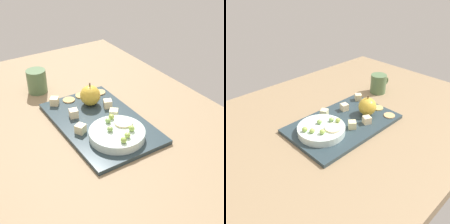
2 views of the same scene
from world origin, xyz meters
The scene contains 21 objects.
table centered at (0.00, 0.00, 2.21)cm, with size 127.75×88.61×4.41cm, color #8F7555.
platter centered at (-1.43, -3.74, 5.06)cm, with size 39.35×24.44×1.30cm, color #2A3B42.
serving_dish centered at (-11.37, -3.40, 6.96)cm, with size 16.16×16.16×2.49cm, color silver.
apple_whole centered at (8.94, -6.13, 9.10)cm, with size 6.78×6.78×6.78cm, color gold.
apple_stem centered at (8.94, -6.13, 13.10)cm, with size 0.50×0.50×1.20cm, color brown.
cheese_cube_0 centered at (-3.52, 4.20, 7.03)cm, with size 2.63×2.63×2.63cm, color beige.
cheese_cube_1 centered at (15.19, 4.08, 7.03)cm, with size 2.63×2.63×2.63cm, color beige.
cheese_cube_2 centered at (5.02, 2.10, 7.03)cm, with size 2.63×2.63×2.63cm, color beige.
cheese_cube_3 centered at (-1.76, -8.51, 7.03)cm, with size 2.63×2.63×2.63cm, color beige.
cheese_cube_4 centered at (4.27, -10.03, 7.03)cm, with size 2.63×2.63×2.63cm, color beige.
cracker_0 centered at (14.16, -12.76, 5.91)cm, with size 4.18×4.18×0.40cm, color tan.
cracker_1 centered at (15.63, -6.19, 5.91)cm, with size 4.18×4.18×0.40cm, color tan.
cracker_2 centered at (15.14, -1.13, 5.91)cm, with size 4.18×4.18×0.40cm, color tan.
grape_0 centered at (-5.48, -5.25, 8.98)cm, with size 1.85×1.66×1.55cm, color #98AF4A.
grape_1 centered at (-6.69, -3.33, 8.96)cm, with size 1.85×1.66×1.51cm, color #88B75D.
grape_2 centered at (-16.97, -1.83, 9.04)cm, with size 1.85×1.66×1.68cm, color #95BB50.
grape_3 centered at (-13.78, -6.73, 9.07)cm, with size 1.85×1.66×1.74cm, color #9CC453.
grape_4 centered at (-10.60, -1.55, 8.97)cm, with size 1.85×1.66×1.53cm, color #8AB25A.
grape_5 centered at (-15.67, -3.98, 8.97)cm, with size 1.85×1.66×1.54cm, color #98B753.
apple_slice_0 centered at (-9.39, -6.96, 8.50)cm, with size 5.47×5.47×0.60cm, color beige.
cup centered at (29.29, 4.57, 8.66)cm, with size 10.20×6.99×8.49cm.
Camera 1 is at (-73.81, 38.15, 61.80)cm, focal length 52.15 mm.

